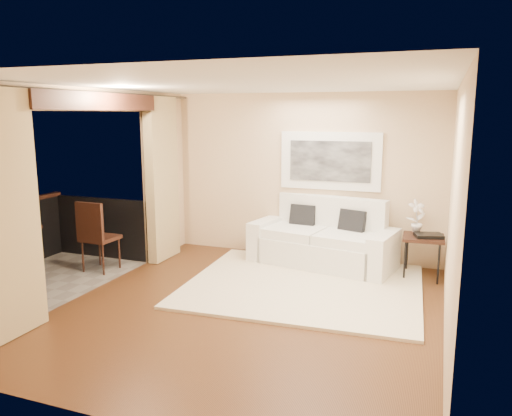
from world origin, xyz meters
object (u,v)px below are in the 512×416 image
at_px(side_table, 423,240).
at_px(orchid, 417,217).
at_px(bistro_table, 10,232).
at_px(ice_bucket, 6,219).
at_px(balcony_chair_far, 95,231).
at_px(sofa, 324,242).

height_order(side_table, orchid, orchid).
bearing_deg(bistro_table, ice_bucket, 155.14).
xyz_separation_m(orchid, balcony_chair_far, (-4.51, -1.59, -0.24)).
relative_size(bistro_table, balcony_chair_far, 0.70).
bearing_deg(orchid, ice_bucket, -159.04).
height_order(orchid, bistro_table, orchid).
relative_size(side_table, orchid, 1.22).
relative_size(side_table, balcony_chair_far, 0.57).
height_order(side_table, ice_bucket, ice_bucket).
bearing_deg(side_table, bistro_table, -159.79).
relative_size(sofa, bistro_table, 3.10).
height_order(side_table, bistro_table, bistro_table).
bearing_deg(bistro_table, orchid, 21.82).
relative_size(bistro_table, ice_bucket, 3.78).
relative_size(orchid, balcony_chair_far, 0.47).
bearing_deg(orchid, side_table, -49.27).
height_order(side_table, balcony_chair_far, balcony_chair_far).
xyz_separation_m(sofa, side_table, (1.48, -0.10, 0.19)).
height_order(bistro_table, balcony_chair_far, balcony_chair_far).
height_order(bistro_table, ice_bucket, ice_bucket).
bearing_deg(balcony_chair_far, side_table, -160.58).
bearing_deg(bistro_table, balcony_chair_far, 31.51).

